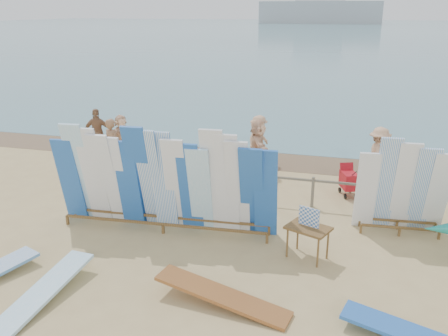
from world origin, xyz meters
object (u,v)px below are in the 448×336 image
(flat_board_a, at_px, (43,301))
(beachgoer_1, at_px, (113,146))
(beachgoer_extra_1, at_px, (98,132))
(beachgoer_9, at_px, (378,156))
(side_surfboard_rack, at_px, (403,190))
(beach_chair_right, at_px, (256,178))
(vendor_table, at_px, (308,241))
(beachgoer_4, at_px, (229,161))
(beachgoer_11, at_px, (122,136))
(beachgoer_3, at_px, (259,139))
(flat_board_c, at_px, (222,305))
(beach_chair_left, at_px, (240,179))
(stroller, at_px, (348,183))
(main_surfboard_rack, at_px, (164,184))
(beachgoer_5, at_px, (258,146))

(flat_board_a, distance_m, beachgoer_1, 7.76)
(beachgoer_extra_1, bearing_deg, beachgoer_9, 157.31)
(side_surfboard_rack, bearing_deg, beachgoer_extra_1, 154.65)
(beach_chair_right, bearing_deg, beachgoer_extra_1, 173.46)
(vendor_table, relative_size, beachgoer_extra_1, 0.68)
(beachgoer_4, bearing_deg, beachgoer_9, -98.06)
(vendor_table, xyz_separation_m, beachgoer_11, (-7.60, 5.93, 0.41))
(beachgoer_3, relative_size, beachgoer_4, 1.10)
(flat_board_c, distance_m, beach_chair_left, 6.41)
(vendor_table, bearing_deg, stroller, 101.35)
(vendor_table, relative_size, beachgoer_3, 0.71)
(flat_board_c, bearing_deg, beach_chair_left, 20.14)
(flat_board_c, height_order, stroller, stroller)
(beachgoer_1, xyz_separation_m, beachgoer_3, (4.59, 2.48, -0.08))
(main_surfboard_rack, relative_size, beachgoer_extra_1, 3.11)
(main_surfboard_rack, distance_m, beach_chair_right, 4.18)
(beach_chair_right, xyz_separation_m, beachgoer_9, (3.72, 1.31, 0.65))
(vendor_table, height_order, flat_board_a, vendor_table)
(beachgoer_3, bearing_deg, vendor_table, -139.08)
(beachgoer_1, bearing_deg, beachgoer_3, -125.85)
(beachgoer_1, relative_size, beachgoer_3, 1.09)
(stroller, relative_size, beachgoer_9, 0.52)
(beachgoer_9, relative_size, beachgoer_extra_1, 1.02)
(beach_chair_left, xyz_separation_m, beachgoer_3, (0.04, 2.73, 0.60))
(side_surfboard_rack, bearing_deg, flat_board_a, -148.95)
(vendor_table, relative_size, beach_chair_right, 1.29)
(beachgoer_4, distance_m, beachgoer_5, 1.60)
(stroller, bearing_deg, beachgoer_5, 135.05)
(beach_chair_left, bearing_deg, beachgoer_extra_1, 153.18)
(main_surfboard_rack, distance_m, flat_board_c, 3.81)
(flat_board_a, height_order, beach_chair_left, beach_chair_left)
(side_surfboard_rack, xyz_separation_m, beachgoer_11, (-9.69, 4.02, -0.33))
(vendor_table, height_order, beachgoer_9, beachgoer_9)
(beachgoer_3, distance_m, beachgoer_extra_1, 6.14)
(flat_board_a, height_order, beachgoer_9, beachgoer_9)
(vendor_table, distance_m, beach_chair_left, 4.76)
(beachgoer_11, bearing_deg, beachgoer_1, -138.41)
(flat_board_c, bearing_deg, beachgoer_extra_1, 51.00)
(flat_board_c, bearing_deg, beachgoer_4, 23.30)
(side_surfboard_rack, distance_m, beachgoer_5, 5.75)
(stroller, relative_size, beachgoer_11, 0.58)
(beachgoer_4, relative_size, beachgoer_5, 0.85)
(main_surfboard_rack, bearing_deg, beachgoer_extra_1, 128.57)
(beach_chair_left, height_order, beach_chair_right, beach_chair_right)
(vendor_table, relative_size, flat_board_a, 0.46)
(main_surfboard_rack, relative_size, beachgoer_4, 3.58)
(beachgoer_5, bearing_deg, side_surfboard_rack, -147.63)
(beachgoer_9, bearing_deg, beachgoer_3, 63.74)
(beachgoer_3, height_order, beachgoer_4, beachgoer_3)
(beach_chair_left, relative_size, stroller, 0.97)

